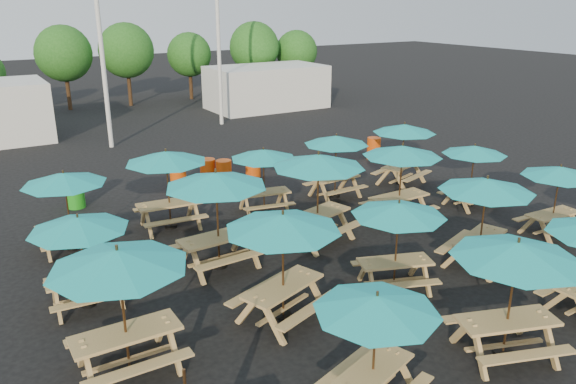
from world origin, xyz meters
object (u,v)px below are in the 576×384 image
picnic_unit_7 (166,161)px  picnic_unit_13 (486,189)px  waste_bin_3 (224,172)px  picnic_unit_3 (64,182)px  picnic_unit_6 (216,184)px  picnic_unit_14 (402,155)px  waste_bin_1 (178,178)px  picnic_unit_2 (79,228)px  picnic_unit_18 (474,153)px  picnic_unit_15 (336,143)px  waste_bin_2 (208,171)px  picnic_unit_10 (318,165)px  picnic_unit_17 (560,175)px  picnic_unit_9 (399,213)px  picnic_unit_19 (404,131)px  waste_bin_4 (253,165)px  picnic_unit_5 (283,227)px  picnic_unit_4 (377,309)px  picnic_unit_8 (517,256)px  picnic_unit_11 (263,157)px  picnic_unit_1 (118,265)px  waste_bin_5 (374,148)px  waste_bin_0 (75,194)px

picnic_unit_7 → picnic_unit_13: bearing=-43.0°
waste_bin_3 → picnic_unit_3: bearing=-152.9°
picnic_unit_6 → picnic_unit_13: 6.61m
picnic_unit_14 → waste_bin_1: picnic_unit_14 is taller
picnic_unit_2 → waste_bin_1: bearing=58.3°
picnic_unit_3 → picnic_unit_18: size_ratio=1.05×
picnic_unit_7 → picnic_unit_15: 5.80m
picnic_unit_3 → waste_bin_2: bearing=33.3°
picnic_unit_3 → waste_bin_1: bearing=38.5°
picnic_unit_10 → picnic_unit_17: picnic_unit_10 is taller
picnic_unit_9 → picnic_unit_19: (5.55, 5.94, 0.09)m
picnic_unit_6 → picnic_unit_9: 4.39m
picnic_unit_14 → picnic_unit_15: (-0.44, 2.73, -0.17)m
picnic_unit_19 → waste_bin_4: size_ratio=3.07×
picnic_unit_17 → waste_bin_2: 11.69m
picnic_unit_5 → waste_bin_3: picnic_unit_5 is taller
picnic_unit_15 → picnic_unit_17: picnic_unit_15 is taller
picnic_unit_5 → picnic_unit_17: picnic_unit_5 is taller
picnic_unit_4 → picnic_unit_8: picnic_unit_8 is taller
picnic_unit_5 → picnic_unit_11: picnic_unit_5 is taller
picnic_unit_3 → picnic_unit_19: (11.56, -0.26, 0.06)m
picnic_unit_1 → picnic_unit_15: size_ratio=1.09×
picnic_unit_9 → waste_bin_1: bearing=120.1°
picnic_unit_1 → picnic_unit_18: size_ratio=1.17×
picnic_unit_9 → waste_bin_5: bearing=72.9°
picnic_unit_4 → picnic_unit_11: picnic_unit_11 is taller
picnic_unit_1 → waste_bin_5: (13.12, 9.06, -1.68)m
picnic_unit_15 → waste_bin_1: size_ratio=2.46×
picnic_unit_9 → picnic_unit_14: (3.04, 3.28, 0.19)m
picnic_unit_4 → picnic_unit_13: picnic_unit_13 is taller
picnic_unit_5 → picnic_unit_13: 5.60m
picnic_unit_7 → waste_bin_3: picnic_unit_7 is taller
picnic_unit_8 → picnic_unit_11: picnic_unit_8 is taller
picnic_unit_3 → waste_bin_3: (5.94, 3.04, -1.46)m
picnic_unit_5 → waste_bin_3: 9.62m
picnic_unit_4 → waste_bin_0: (-2.24, 12.40, -1.35)m
picnic_unit_8 → waste_bin_0: size_ratio=3.29×
picnic_unit_2 → picnic_unit_4: (3.33, -5.78, -0.04)m
picnic_unit_6 → picnic_unit_8: picnic_unit_6 is taller
picnic_unit_4 → waste_bin_5: bearing=32.6°
picnic_unit_18 → waste_bin_2: size_ratio=2.29×
picnic_unit_6 → picnic_unit_7: size_ratio=1.05×
picnic_unit_1 → picnic_unit_17: 12.19m
picnic_unit_15 → waste_bin_2: size_ratio=2.46×
picnic_unit_17 → waste_bin_0: picnic_unit_17 is taller
picnic_unit_7 → waste_bin_5: picnic_unit_7 is taller
picnic_unit_6 → picnic_unit_17: bearing=-22.3°
picnic_unit_2 → picnic_unit_13: picnic_unit_13 is taller
picnic_unit_4 → picnic_unit_17: bearing=0.1°
picnic_unit_5 → picnic_unit_2: bearing=122.0°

